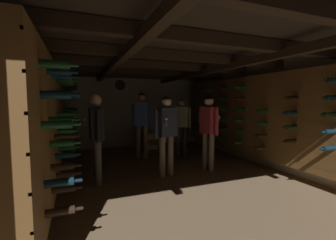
{
  "coord_description": "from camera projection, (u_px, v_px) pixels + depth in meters",
  "views": [
    {
      "loc": [
        -1.7,
        -4.23,
        1.48
      ],
      "look_at": [
        0.01,
        0.08,
        1.1
      ],
      "focal_mm": 24.64,
      "sensor_mm": 36.0,
      "label": 1
    }
  ],
  "objects": [
    {
      "name": "room_shell",
      "position": [
        164.0,
        104.0,
        4.8
      ],
      "size": [
        4.72,
        6.52,
        2.41
      ],
      "color": "beige",
      "rests_on": "ground_plane"
    },
    {
      "name": "ground_plane",
      "position": [
        169.0,
        174.0,
        4.67
      ],
      "size": [
        8.4,
        8.4,
        0.0
      ],
      "primitive_type": "plane",
      "color": "#8C7051"
    },
    {
      "name": "person_guest_far_right",
      "position": [
        181.0,
        121.0,
        6.28
      ],
      "size": [
        0.52,
        0.32,
        1.56
      ],
      "color": "#2D2D33",
      "rests_on": "ground_plane"
    },
    {
      "name": "wine_crate_stack",
      "position": [
        150.0,
        141.0,
        6.79
      ],
      "size": [
        0.52,
        0.35,
        0.6
      ],
      "color": "brown",
      "rests_on": "ground_plane"
    },
    {
      "name": "person_guest_mid_left",
      "position": [
        97.0,
        131.0,
        4.07
      ],
      "size": [
        0.34,
        0.54,
        1.6
      ],
      "color": "#4C473D",
      "rests_on": "ground_plane"
    },
    {
      "name": "display_bottle",
      "position": [
        151.0,
        127.0,
        6.77
      ],
      "size": [
        0.08,
        0.08,
        0.35
      ],
      "color": "#143819",
      "rests_on": "wine_crate_stack"
    },
    {
      "name": "person_guest_mid_right",
      "position": [
        209.0,
        126.0,
        4.9
      ],
      "size": [
        0.38,
        0.53,
        1.59
      ],
      "color": "brown",
      "rests_on": "ground_plane"
    },
    {
      "name": "person_guest_rear_center",
      "position": [
        142.0,
        119.0,
        5.9
      ],
      "size": [
        0.51,
        0.32,
        1.7
      ],
      "color": "brown",
      "rests_on": "ground_plane"
    },
    {
      "name": "person_host_center",
      "position": [
        166.0,
        128.0,
        4.51
      ],
      "size": [
        0.53,
        0.38,
        1.58
      ],
      "color": "brown",
      "rests_on": "ground_plane"
    }
  ]
}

